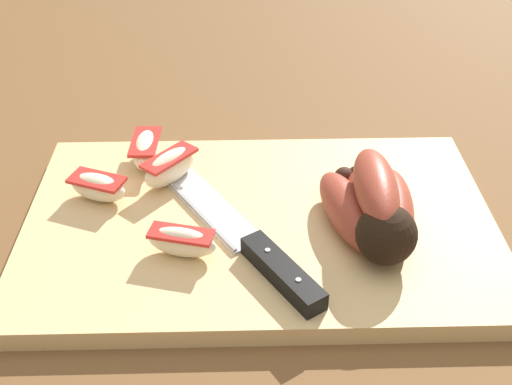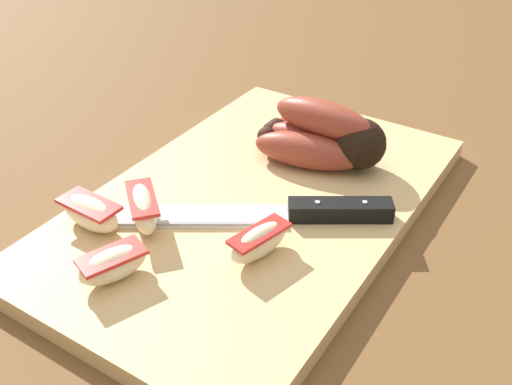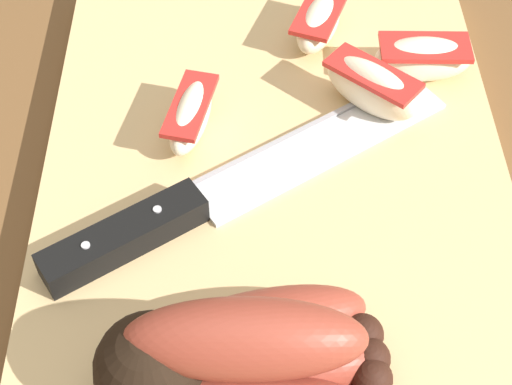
# 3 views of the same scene
# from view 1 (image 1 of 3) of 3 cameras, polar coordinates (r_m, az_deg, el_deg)

# --- Properties ---
(ground_plane) EXTENTS (6.00, 6.00, 0.00)m
(ground_plane) POSITION_cam_1_polar(r_m,az_deg,el_deg) (0.65, -0.14, -3.26)
(ground_plane) COLOR brown
(cutting_board) EXTENTS (0.46, 0.29, 0.02)m
(cutting_board) POSITION_cam_1_polar(r_m,az_deg,el_deg) (0.63, 0.33, -2.95)
(cutting_board) COLOR tan
(cutting_board) RESTS_ON ground_plane
(banana_bunch) EXTENTS (0.10, 0.14, 0.07)m
(banana_bunch) POSITION_cam_1_polar(r_m,az_deg,el_deg) (0.60, 10.54, -1.38)
(banana_bunch) COLOR black
(banana_bunch) RESTS_ON cutting_board
(chefs_knife) EXTENTS (0.18, 0.25, 0.02)m
(chefs_knife) POSITION_cam_1_polar(r_m,az_deg,el_deg) (0.59, -0.44, -4.69)
(chefs_knife) COLOR silver
(chefs_knife) RESTS_ON cutting_board
(apple_wedge_near) EXTENTS (0.06, 0.07, 0.04)m
(apple_wedge_near) POSITION_cam_1_polar(r_m,az_deg,el_deg) (0.67, -7.74, 2.34)
(apple_wedge_near) COLOR #F4E5C1
(apple_wedge_near) RESTS_ON cutting_board
(apple_wedge_middle) EXTENTS (0.07, 0.05, 0.03)m
(apple_wedge_middle) POSITION_cam_1_polar(r_m,az_deg,el_deg) (0.66, -14.04, 0.52)
(apple_wedge_middle) COLOR #F4E5C1
(apple_wedge_middle) RESTS_ON cutting_board
(apple_wedge_far) EXTENTS (0.07, 0.04, 0.03)m
(apple_wedge_far) POSITION_cam_1_polar(r_m,az_deg,el_deg) (0.58, -6.71, -4.39)
(apple_wedge_far) COLOR #F4E5C1
(apple_wedge_far) RESTS_ON cutting_board
(apple_wedge_extra) EXTENTS (0.03, 0.07, 0.03)m
(apple_wedge_extra) POSITION_cam_1_polar(r_m,az_deg,el_deg) (0.71, -9.88, 3.89)
(apple_wedge_extra) COLOR #F4E5C1
(apple_wedge_extra) RESTS_ON cutting_board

